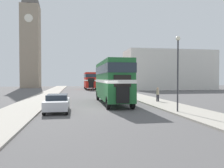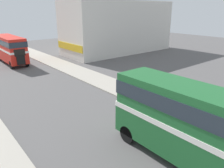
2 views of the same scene
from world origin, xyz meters
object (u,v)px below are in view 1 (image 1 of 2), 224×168
bus_distant (90,79)px  bicycle_on_pavement (132,93)px  double_decker_bus (112,79)px  church_tower (31,28)px  car_parked_near (57,103)px  pedestrian_walking (158,93)px  street_lamp (178,62)px

bus_distant → bicycle_on_pavement: size_ratio=5.49×
double_decker_bus → church_tower: bearing=110.6°
bus_distant → car_parked_near: (-5.08, -36.68, -1.76)m
bicycle_on_pavement → church_tower: size_ratio=0.05×
pedestrian_walking → bicycle_on_pavement: pedestrian_walking is taller
double_decker_bus → car_parked_near: double_decker_bus is taller
double_decker_bus → pedestrian_walking: (5.27, 0.32, -1.65)m
pedestrian_walking → street_lamp: size_ratio=0.27×
pedestrian_walking → street_lamp: street_lamp is taller
bus_distant → church_tower: (-16.43, 12.60, 15.06)m
bicycle_on_pavement → church_tower: 43.98m
bus_distant → church_tower: 25.60m
double_decker_bus → street_lamp: (3.98, -7.10, 1.30)m
double_decker_bus → car_parked_near: size_ratio=2.51×
bus_distant → bicycle_on_pavement: (5.21, -21.66, -2.01)m
pedestrian_walking → car_parked_near: bearing=-153.9°
bicycle_on_pavement → street_lamp: size_ratio=0.30×
pedestrian_walking → street_lamp: 8.08m
bicycle_on_pavement → bus_distant: bearing=103.5°
car_parked_near → bicycle_on_pavement: car_parked_near is taller
car_parked_near → street_lamp: 10.09m
car_parked_near → pedestrian_walking: bearing=26.1°
bus_distant → bicycle_on_pavement: 22.37m
car_parked_near → bicycle_on_pavement: (10.29, 15.02, -0.25)m
pedestrian_walking → double_decker_bus: bearing=-176.5°
car_parked_near → pedestrian_walking: (10.59, 5.19, 0.28)m
church_tower → bus_distant: bearing=-37.5°
pedestrian_walking → church_tower: bearing=116.5°
double_decker_bus → bus_distant: double_decker_bus is taller
bicycle_on_pavement → street_lamp: (-0.98, -17.24, 3.47)m
car_parked_near → street_lamp: street_lamp is taller
bus_distant → street_lamp: 39.16m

